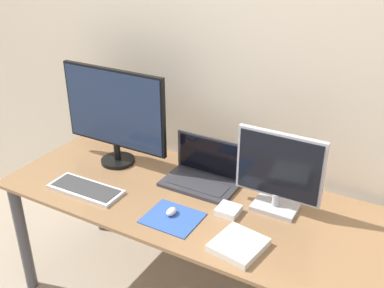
{
  "coord_description": "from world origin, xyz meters",
  "views": [
    {
      "loc": [
        0.91,
        -1.19,
        1.88
      ],
      "look_at": [
        0.0,
        0.41,
        0.97
      ],
      "focal_mm": 42.0,
      "sensor_mm": 36.0,
      "label": 1
    }
  ],
  "objects": [
    {
      "name": "power_brick",
      "position": [
        0.23,
        0.35,
        0.72
      ],
      "size": [
        0.1,
        0.1,
        0.03
      ],
      "color": "white",
      "rests_on": "desk"
    },
    {
      "name": "desk",
      "position": [
        0.0,
        0.37,
        0.59
      ],
      "size": [
        1.84,
        0.75,
        0.7
      ],
      "color": "olive",
      "rests_on": "ground_plane"
    },
    {
      "name": "mouse",
      "position": [
        0.01,
        0.21,
        0.72
      ],
      "size": [
        0.04,
        0.06,
        0.03
      ],
      "color": "silver",
      "rests_on": "mousepad"
    },
    {
      "name": "wall_back",
      "position": [
        0.0,
        0.81,
        1.25
      ],
      "size": [
        7.0,
        0.05,
        2.5
      ],
      "color": "beige",
      "rests_on": "ground_plane"
    },
    {
      "name": "keyboard",
      "position": [
        -0.46,
        0.18,
        0.71
      ],
      "size": [
        0.38,
        0.16,
        0.02
      ],
      "color": "silver",
      "rests_on": "desk"
    },
    {
      "name": "monitor_left",
      "position": [
        -0.51,
        0.49,
        0.99
      ],
      "size": [
        0.62,
        0.18,
        0.53
      ],
      "color": "black",
      "rests_on": "desk"
    },
    {
      "name": "book",
      "position": [
        0.36,
        0.15,
        0.72
      ],
      "size": [
        0.22,
        0.22,
        0.03
      ],
      "color": "silver",
      "rests_on": "desk"
    },
    {
      "name": "laptop",
      "position": [
        0.0,
        0.53,
        0.76
      ],
      "size": [
        0.37,
        0.22,
        0.22
      ],
      "color": "#333338",
      "rests_on": "desk"
    },
    {
      "name": "monitor_right",
      "position": [
        0.4,
        0.49,
        0.89
      ],
      "size": [
        0.39,
        0.14,
        0.38
      ],
      "color": "#B2B2B7",
      "rests_on": "desk"
    },
    {
      "name": "mousepad",
      "position": [
        0.03,
        0.19,
        0.7
      ],
      "size": [
        0.24,
        0.21,
        0.0
      ],
      "color": "#2D519E",
      "rests_on": "desk"
    }
  ]
}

